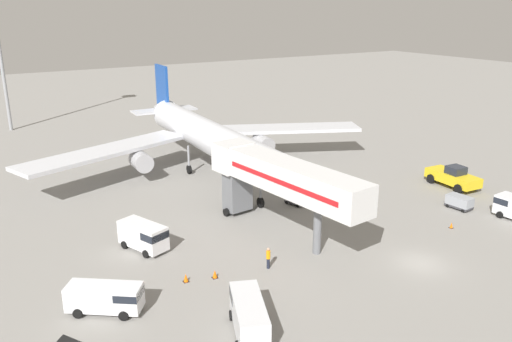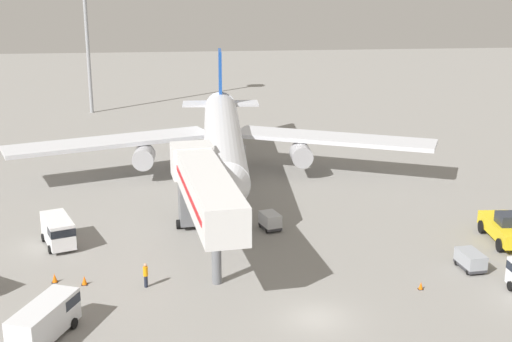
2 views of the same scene
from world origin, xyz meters
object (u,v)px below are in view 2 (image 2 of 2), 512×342
airplane_at_gate (223,137)px  baggage_cart_mid_right (270,220)px  safety_cone_bravo (55,278)px  pushback_tug (507,228)px  service_van_near_left (58,230)px  jet_bridge (204,188)px  safety_cone_alpha (421,286)px  baggage_cart_rear_left (471,260)px  ground_crew_worker_foreground (146,275)px  service_van_outer_right (46,318)px  safety_cone_charlie (84,280)px

airplane_at_gate → baggage_cart_mid_right: airplane_at_gate is taller
safety_cone_bravo → baggage_cart_mid_right: bearing=28.0°
airplane_at_gate → pushback_tug: bearing=-42.3°
service_van_near_left → baggage_cart_mid_right: size_ratio=2.08×
pushback_tug → service_van_near_left: bearing=175.3°
jet_bridge → safety_cone_alpha: bearing=-28.3°
airplane_at_gate → baggage_cart_rear_left: bearing=-55.9°
ground_crew_worker_foreground → safety_cone_alpha: ground_crew_worker_foreground is taller
airplane_at_gate → pushback_tug: airplane_at_gate is taller
airplane_at_gate → service_van_outer_right: (-12.75, -32.01, -3.40)m
pushback_tug → baggage_cart_mid_right: bearing=165.4°
baggage_cart_mid_right → safety_cone_bravo: baggage_cart_mid_right is taller
service_van_near_left → safety_cone_charlie: size_ratio=7.34×
airplane_at_gate → baggage_cart_rear_left: (16.93, -24.98, -3.95)m
jet_bridge → pushback_tug: bearing=-0.3°
pushback_tug → ground_crew_worker_foreground: size_ratio=3.57×
ground_crew_worker_foreground → safety_cone_charlie: 4.51m
airplane_at_gate → jet_bridge: bearing=-97.7°
baggage_cart_mid_right → safety_cone_bravo: (-16.71, -8.88, -0.48)m
baggage_cart_mid_right → safety_cone_charlie: bearing=-146.8°
baggage_cart_mid_right → ground_crew_worker_foreground: (-10.16, -10.37, 0.15)m
safety_cone_alpha → safety_cone_bravo: size_ratio=0.83×
baggage_cart_mid_right → safety_cone_alpha: 15.68m
pushback_tug → service_van_near_left: 36.53m
pushback_tug → baggage_cart_rear_left: size_ratio=2.43×
service_van_near_left → baggage_cart_mid_right: 17.60m
jet_bridge → service_van_outer_right: size_ratio=3.26×
airplane_at_gate → ground_crew_worker_foreground: airplane_at_gate is taller
jet_bridge → service_van_outer_right: jet_bridge is taller
baggage_cart_mid_right → safety_cone_bravo: size_ratio=3.57×
safety_cone_bravo → safety_cone_charlie: safety_cone_charlie is taller
baggage_cart_mid_right → ground_crew_worker_foreground: bearing=-134.4°
safety_cone_bravo → safety_cone_charlie: 2.26m
jet_bridge → baggage_cart_mid_right: (5.78, 4.81, -4.66)m
jet_bridge → airplane_at_gate: bearing=82.3°
service_van_outer_right → safety_cone_bravo: service_van_outer_right is taller
jet_bridge → service_van_near_left: (-11.71, 2.89, -4.13)m
service_van_near_left → baggage_cart_mid_right: (17.48, 1.92, -0.53)m
baggage_cart_rear_left → safety_cone_charlie: (-28.37, 0.36, -0.44)m
service_van_outer_right → baggage_cart_mid_right: size_ratio=2.39×
jet_bridge → service_van_outer_right: (-10.08, -12.09, -4.15)m
airplane_at_gate → baggage_cart_mid_right: size_ratio=19.09×
airplane_at_gate → safety_cone_charlie: 27.49m
jet_bridge → baggage_cart_rear_left: 20.79m
pushback_tug → service_van_outer_right: 36.78m
baggage_cart_mid_right → baggage_cart_rear_left: (13.83, -9.87, -0.04)m
safety_cone_alpha → service_van_outer_right: bearing=-170.6°
jet_bridge → baggage_cart_mid_right: jet_bridge is taller
airplane_at_gate → safety_cone_bravo: (-13.61, -23.98, -4.39)m
safety_cone_alpha → baggage_cart_rear_left: bearing=31.4°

